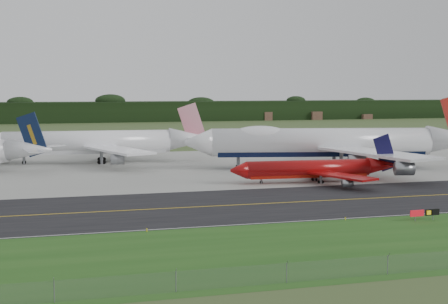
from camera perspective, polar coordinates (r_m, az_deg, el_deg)
ground at (r=118.34m, az=5.81°, el=-4.24°), size 600.00×600.00×0.00m
grass_verge at (r=87.15m, az=13.96°, el=-8.08°), size 400.00×30.00×0.01m
taxiway at (r=114.66m, az=6.51°, el=-4.57°), size 400.00×32.00×0.02m
apron at (r=166.52m, az=-0.33°, el=-1.25°), size 400.00×78.00×0.01m
taxiway_centreline at (r=114.66m, az=6.51°, el=-4.56°), size 400.00×0.40×0.00m
taxiway_edge_line at (r=100.65m, az=9.72°, el=-6.09°), size 400.00×0.25×0.00m
perimeter_fence at (r=76.11m, az=18.73°, el=-9.42°), size 320.00×0.10×320.00m
horizon_treeline at (r=385.32m, az=-8.58°, el=3.59°), size 700.00×25.00×12.00m
jet_ba_747 at (r=162.27m, az=9.80°, el=0.84°), size 77.50×63.30×19.58m
jet_red_737 at (r=138.78m, az=8.53°, el=-1.55°), size 38.88×31.68×10.50m
jet_star_tail at (r=175.74m, az=-11.24°, el=0.82°), size 62.69×52.40×16.54m
taxiway_sign at (r=103.11m, az=17.88°, el=-5.32°), size 5.25×0.47×1.75m
edge_marker_left at (r=91.67m, az=-7.06°, el=-7.09°), size 0.16×0.16×0.50m
edge_marker_center at (r=100.57m, az=11.03°, el=-5.99°), size 0.16×0.16×0.50m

